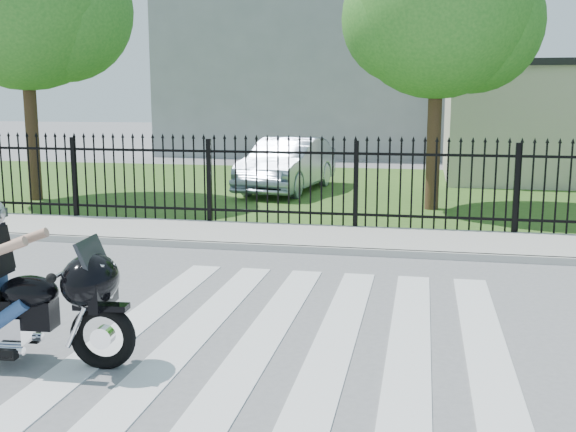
# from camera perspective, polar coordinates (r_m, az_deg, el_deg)

# --- Properties ---
(ground) EXTENTS (120.00, 120.00, 0.00)m
(ground) POSITION_cam_1_polar(r_m,az_deg,el_deg) (7.66, 1.09, -10.06)
(ground) COLOR slate
(ground) RESTS_ON ground
(crosswalk) EXTENTS (5.00, 5.50, 0.01)m
(crosswalk) POSITION_cam_1_polar(r_m,az_deg,el_deg) (7.66, 1.09, -10.02)
(crosswalk) COLOR silver
(crosswalk) RESTS_ON ground
(sidewalk) EXTENTS (40.00, 2.00, 0.12)m
(sidewalk) POSITION_cam_1_polar(r_m,az_deg,el_deg) (12.41, 5.24, -1.96)
(sidewalk) COLOR #ADAAA3
(sidewalk) RESTS_ON ground
(curb) EXTENTS (40.00, 0.12, 0.12)m
(curb) POSITION_cam_1_polar(r_m,az_deg,el_deg) (11.44, 4.69, -2.98)
(curb) COLOR #ADAAA3
(curb) RESTS_ON ground
(grass_strip) EXTENTS (40.00, 12.00, 0.02)m
(grass_strip) POSITION_cam_1_polar(r_m,az_deg,el_deg) (19.30, 7.49, 2.14)
(grass_strip) COLOR #30531C
(grass_strip) RESTS_ON ground
(iron_fence) EXTENTS (26.00, 0.04, 1.80)m
(iron_fence) POSITION_cam_1_polar(r_m,az_deg,el_deg) (13.25, 5.76, 2.49)
(iron_fence) COLOR black
(iron_fence) RESTS_ON ground
(tree_mid) EXTENTS (4.20, 4.20, 6.78)m
(tree_mid) POSITION_cam_1_polar(r_m,az_deg,el_deg) (16.21, 12.65, 17.01)
(tree_mid) COLOR #382316
(tree_mid) RESTS_ON ground
(building_tall) EXTENTS (15.00, 10.00, 12.00)m
(building_tall) POSITION_cam_1_polar(r_m,az_deg,el_deg) (33.52, 4.16, 15.78)
(building_tall) COLOR gray
(building_tall) RESTS_ON ground
(motorcycle_rider) EXTENTS (2.57, 0.91, 1.70)m
(motorcycle_rider) POSITION_cam_1_polar(r_m,az_deg,el_deg) (7.26, -23.07, -6.26)
(motorcycle_rider) COLOR black
(motorcycle_rider) RESTS_ON ground
(parked_car) EXTENTS (2.16, 4.69, 1.49)m
(parked_car) POSITION_cam_1_polar(r_m,az_deg,el_deg) (18.93, -0.05, 4.38)
(parked_car) COLOR #919FB7
(parked_car) RESTS_ON grass_strip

